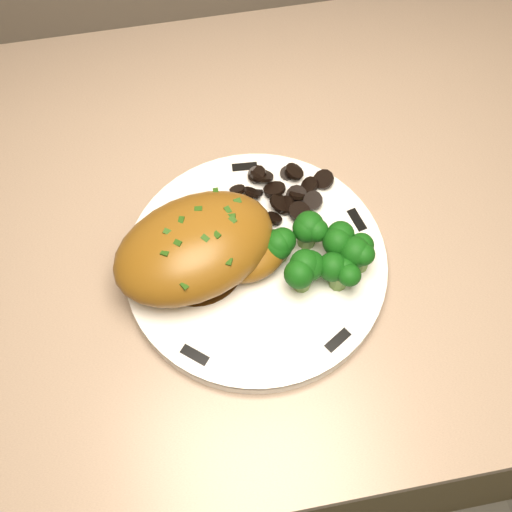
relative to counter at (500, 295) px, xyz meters
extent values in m
cube|color=brown|center=(0.00, 0.00, -0.02)|extent=(1.81, 0.59, 0.78)
cylinder|color=white|center=(-0.44, -0.07, 0.41)|extent=(0.31, 0.31, 0.02)
cube|color=black|center=(-0.43, 0.05, 0.42)|extent=(0.03, 0.01, 0.00)
cube|color=black|center=(-0.55, -0.02, 0.42)|extent=(0.02, 0.03, 0.00)
cube|color=black|center=(-0.51, -0.16, 0.42)|extent=(0.03, 0.03, 0.00)
cube|color=black|center=(-0.38, -0.17, 0.42)|extent=(0.03, 0.02, 0.00)
cube|color=black|center=(-0.32, -0.04, 0.42)|extent=(0.02, 0.03, 0.00)
cylinder|color=#351D09|center=(-0.50, -0.06, 0.42)|extent=(0.10, 0.10, 0.00)
ellipsoid|color=brown|center=(-0.50, -0.06, 0.45)|extent=(0.19, 0.16, 0.06)
ellipsoid|color=brown|center=(-0.44, -0.07, 0.44)|extent=(0.09, 0.08, 0.04)
cube|color=#1E430E|center=(-0.55, -0.07, 0.48)|extent=(0.01, 0.01, 0.00)
cube|color=#1E430E|center=(-0.53, -0.06, 0.48)|extent=(0.01, 0.01, 0.00)
cube|color=#1E430E|center=(-0.51, -0.06, 0.48)|extent=(0.01, 0.01, 0.00)
cube|color=#1E430E|center=(-0.49, -0.05, 0.48)|extent=(0.01, 0.01, 0.00)
cube|color=#1E430E|center=(-0.47, -0.05, 0.48)|extent=(0.01, 0.01, 0.00)
cube|color=#1E430E|center=(-0.45, -0.04, 0.48)|extent=(0.01, 0.01, 0.00)
cylinder|color=black|center=(-0.36, 0.00, 0.42)|extent=(0.02, 0.02, 0.01)
cylinder|color=black|center=(-0.36, 0.01, 0.42)|extent=(0.02, 0.02, 0.01)
cylinder|color=black|center=(-0.37, 0.01, 0.43)|extent=(0.02, 0.02, 0.01)
cylinder|color=black|center=(-0.37, 0.02, 0.42)|extent=(0.02, 0.02, 0.01)
cylinder|color=black|center=(-0.38, 0.02, 0.42)|extent=(0.02, 0.02, 0.01)
cylinder|color=black|center=(-0.39, 0.02, 0.43)|extent=(0.02, 0.02, 0.02)
cylinder|color=black|center=(-0.40, 0.02, 0.42)|extent=(0.02, 0.02, 0.01)
cylinder|color=black|center=(-0.41, 0.02, 0.42)|extent=(0.02, 0.02, 0.00)
cylinder|color=black|center=(-0.42, 0.02, 0.43)|extent=(0.03, 0.03, 0.01)
cylinder|color=black|center=(-0.42, 0.01, 0.42)|extent=(0.03, 0.03, 0.02)
cylinder|color=black|center=(-0.43, 0.01, 0.42)|extent=(0.03, 0.03, 0.01)
cylinder|color=black|center=(-0.43, 0.00, 0.43)|extent=(0.02, 0.02, 0.01)
cylinder|color=black|center=(-0.43, 0.00, 0.42)|extent=(0.03, 0.03, 0.01)
cylinder|color=black|center=(-0.42, -0.01, 0.42)|extent=(0.03, 0.03, 0.01)
cylinder|color=black|center=(-0.42, -0.02, 0.43)|extent=(0.03, 0.03, 0.02)
cylinder|color=black|center=(-0.41, -0.02, 0.42)|extent=(0.03, 0.03, 0.02)
cylinder|color=black|center=(-0.40, -0.02, 0.42)|extent=(0.03, 0.03, 0.01)
cylinder|color=black|center=(-0.39, -0.02, 0.43)|extent=(0.03, 0.03, 0.01)
cylinder|color=black|center=(-0.38, -0.02, 0.42)|extent=(0.03, 0.03, 0.02)
cylinder|color=black|center=(-0.37, -0.02, 0.42)|extent=(0.03, 0.03, 0.01)
cylinder|color=black|center=(-0.37, -0.01, 0.43)|extent=(0.03, 0.03, 0.02)
cylinder|color=black|center=(-0.36, 0.00, 0.42)|extent=(0.03, 0.03, 0.02)
cylinder|color=#587A33|center=(-0.41, -0.07, 0.43)|extent=(0.02, 0.02, 0.02)
sphere|color=#073408|center=(-0.41, -0.07, 0.45)|extent=(0.03, 0.03, 0.03)
cylinder|color=#587A33|center=(-0.38, -0.06, 0.43)|extent=(0.02, 0.02, 0.02)
sphere|color=#073408|center=(-0.38, -0.06, 0.45)|extent=(0.03, 0.03, 0.03)
cylinder|color=#587A33|center=(-0.35, -0.07, 0.43)|extent=(0.02, 0.02, 0.02)
sphere|color=#073408|center=(-0.35, -0.07, 0.45)|extent=(0.03, 0.03, 0.03)
cylinder|color=#587A33|center=(-0.40, -0.11, 0.43)|extent=(0.02, 0.02, 0.02)
sphere|color=#073408|center=(-0.40, -0.11, 0.45)|extent=(0.03, 0.03, 0.03)
cylinder|color=#587A33|center=(-0.36, -0.11, 0.43)|extent=(0.02, 0.02, 0.02)
sphere|color=#073408|center=(-0.36, -0.11, 0.45)|extent=(0.03, 0.03, 0.03)
cylinder|color=#587A33|center=(-0.34, -0.09, 0.43)|extent=(0.02, 0.02, 0.02)
sphere|color=#073408|center=(-0.34, -0.09, 0.45)|extent=(0.03, 0.03, 0.03)
camera|label=1|loc=(-0.49, -0.36, 1.00)|focal=45.00mm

